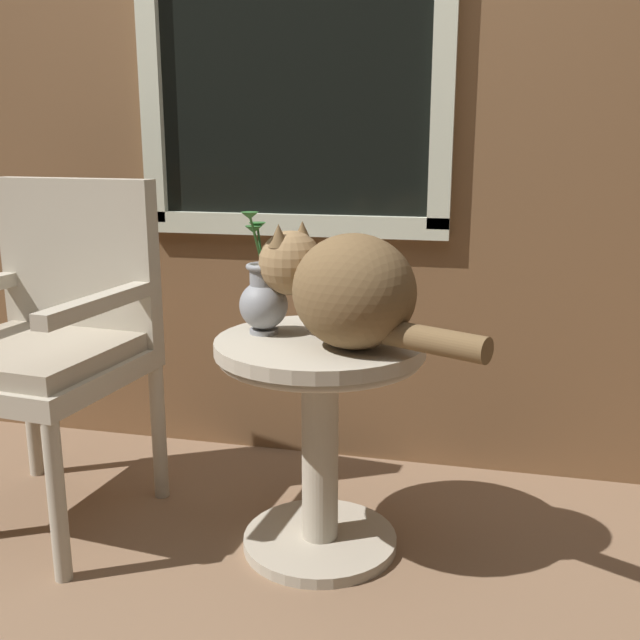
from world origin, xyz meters
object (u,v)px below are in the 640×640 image
(wicker_chair, at_px, (49,333))
(pewter_vase_with_ivy, at_px, (263,298))
(wicker_side_table, at_px, (320,407))
(cat, at_px, (346,288))

(wicker_chair, distance_m, pewter_vase_with_ivy, 0.65)
(wicker_side_table, height_order, wicker_chair, wicker_chair)
(cat, height_order, pewter_vase_with_ivy, pewter_vase_with_ivy)
(wicker_side_table, xyz_separation_m, pewter_vase_with_ivy, (-0.16, 0.02, 0.28))
(cat, bearing_deg, wicker_chair, 175.17)
(wicker_side_table, xyz_separation_m, cat, (0.07, -0.05, 0.33))
(wicker_side_table, distance_m, wicker_chair, 0.81)
(pewter_vase_with_ivy, bearing_deg, cat, -17.13)
(wicker_side_table, bearing_deg, wicker_chair, 178.12)
(wicker_side_table, relative_size, wicker_chair, 0.60)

